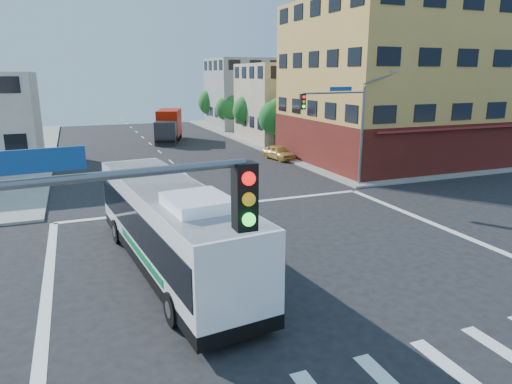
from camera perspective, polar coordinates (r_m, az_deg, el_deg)
name	(u,v)px	position (r m, az deg, el deg)	size (l,w,h in m)	color
ground	(289,263)	(19.74, 4.17, -8.83)	(120.00, 120.00, 0.00)	black
sidewalk_ne	(407,131)	(67.36, 18.32, 7.20)	(50.00, 50.00, 0.15)	gray
corner_building_ne	(399,96)	(44.66, 17.49, 11.41)	(18.10, 15.44, 14.00)	gold
building_east_near	(294,102)	(56.21, 4.82, 11.11)	(12.06, 10.06, 9.00)	#BFAD92
building_east_far	(252,94)	(68.99, -0.46, 12.20)	(12.06, 10.06, 10.00)	gray
signal_mast_ne	(343,117)	(31.98, 10.82, 9.19)	(7.91, 1.13, 8.07)	slate
street_tree_a	(276,115)	(48.65, 2.57, 9.53)	(3.60, 3.60, 5.53)	#322312
street_tree_b	(249,109)	(56.00, -0.83, 10.37)	(3.80, 3.80, 5.79)	#322312
street_tree_c	(229,107)	(63.55, -3.45, 10.57)	(3.40, 3.40, 5.29)	#322312
street_tree_d	(212,101)	(71.14, -5.52, 11.29)	(4.00, 4.00, 6.03)	#322312
transit_bus	(170,225)	(18.72, -10.67, -4.14)	(4.24, 13.38, 3.89)	black
box_truck	(169,126)	(55.77, -10.86, 8.06)	(4.70, 8.47, 3.67)	#25252A
parked_car	(279,152)	(43.12, 2.87, 4.97)	(1.58, 3.92, 1.33)	gold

